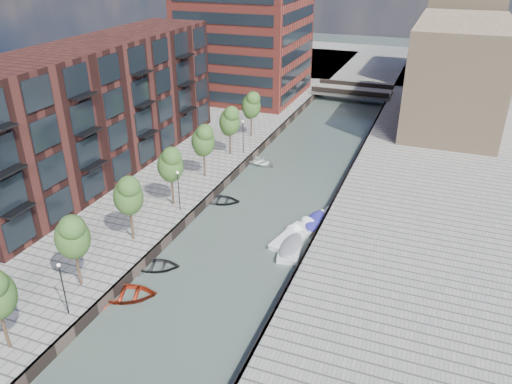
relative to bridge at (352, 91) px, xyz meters
The scene contains 28 objects.
water 32.03m from the bridge, 90.00° to the right, with size 300.00×300.00×0.00m, color #38473F.
quay_left 48.17m from the bridge, 138.37° to the right, with size 60.00×140.00×1.00m, color gray.
quay_right 35.79m from the bridge, 63.43° to the right, with size 20.00×140.00×1.00m, color gray.
quay_wall_left 32.59m from the bridge, 100.79° to the right, with size 0.25×140.00×1.00m, color #332823.
quay_wall_right 32.59m from the bridge, 79.21° to the right, with size 0.25×140.00×1.00m, color #332823.
far_closure 28.01m from the bridge, 90.00° to the left, with size 80.00×40.00×1.00m, color gray.
apartment_block 46.99m from the bridge, 115.46° to the right, with size 8.00×38.00×14.00m, color black.
tower 23.48m from the bridge, 157.62° to the right, with size 18.00×18.00×30.00m, color maroon.
tan_block_near 19.99m from the bridge, 32.01° to the right, with size 12.00×25.00×14.00m, color #9F8261.
tan_block_far 23.87m from the bridge, 45.00° to the left, with size 12.00×20.00×16.00m, color #9F8261.
bridge is the anchor object (origin of this frame).
tree_1 61.71m from the bridge, 97.93° to the right, with size 2.50×2.50×5.95m.
tree_2 54.81m from the bridge, 98.95° to the right, with size 2.50×2.50×5.95m.
tree_3 47.92m from the bridge, 100.25° to the right, with size 2.50×2.50×5.95m.
tree_4 41.08m from the bridge, 102.00° to the right, with size 2.50×2.50×5.95m.
tree_5 34.30m from the bridge, 104.44° to the right, with size 2.50×2.50×5.95m.
tree_6 27.63m from the bridge, 108.10° to the right, with size 2.50×2.50×5.95m.
lamp_0 64.44m from the bridge, 96.42° to the right, with size 0.24×0.24×4.12m.
lamp_1 48.58m from the bridge, 98.53° to the right, with size 0.24×0.24×4.12m.
lamp_2 32.87m from the bridge, 102.68° to the right, with size 0.24×0.24×4.12m.
sloop_1 56.19m from the bridge, 95.33° to the right, with size 2.94×4.11×0.85m, color black.
sloop_2 60.31m from the bridge, 95.06° to the right, with size 3.49×4.88×1.01m, color maroon.
sloop_3 32.73m from the bridge, 98.63° to the right, with size 3.22×4.51×0.93m, color silver.
sloop_4 43.62m from the bridge, 96.77° to the right, with size 3.02×4.23×0.88m, color black.
motorboat_2 47.22m from the bridge, 84.92° to the right, with size 3.08×5.85×1.86m.
motorboat_3 44.27m from the bridge, 82.91° to the right, with size 3.54×5.48×1.73m.
motorboat_4 49.05m from the bridge, 84.99° to the right, with size 2.67×5.46×1.74m.
car 17.55m from the bridge, 47.33° to the right, with size 1.65×4.09×1.39m, color #B6BABB.
Camera 1 is at (14.75, -12.81, 23.95)m, focal length 35.00 mm.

